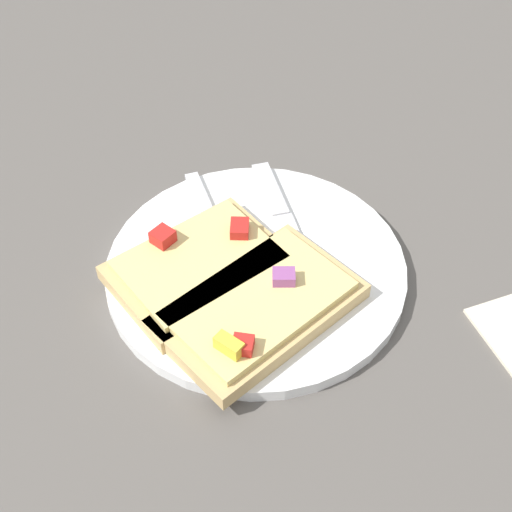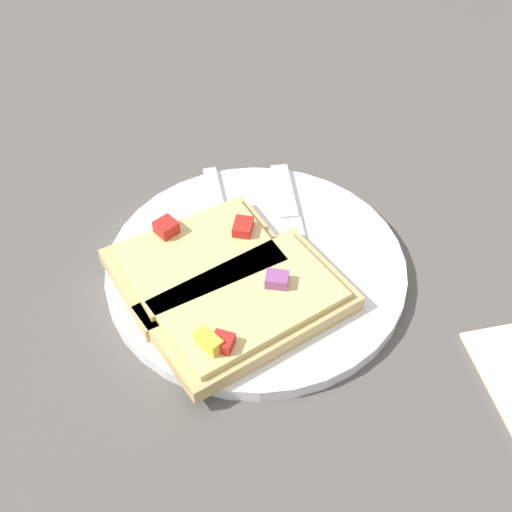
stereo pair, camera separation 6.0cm
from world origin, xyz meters
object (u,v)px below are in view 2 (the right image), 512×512
Objects in this scene: fork at (228,254)px; pizza_slice_corner at (198,260)px; pizza_slice_main at (249,306)px; plate at (256,269)px; knife at (291,225)px.

pizza_slice_corner is at bearing -70.06° from fork.
pizza_slice_main is (-0.07, -0.00, 0.01)m from fork.
plate is at bearing -130.35° from pizza_slice_main.
pizza_slice_main is at bearing 161.33° from plate.
plate is 1.33× the size of knife.
fork reaches higher than plate.
pizza_slice_main is 0.07m from pizza_slice_corner.
pizza_slice_main is at bearing 100.89° from pizza_slice_corner.
fork is (0.01, 0.02, 0.01)m from plate.
knife is (0.04, -0.04, 0.01)m from plate.
pizza_slice_corner reaches higher than fork.
pizza_slice_corner is at bearing 83.32° from plate.
plate is at bearing 59.23° from fork.
fork is at bearing 57.15° from plate.
fork is 0.07m from knife.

